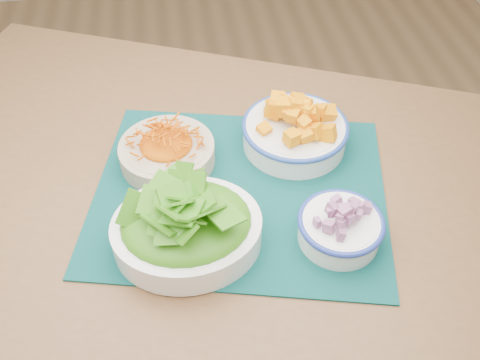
# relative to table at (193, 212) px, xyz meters

# --- Properties ---
(ground) EXTENTS (4.00, 4.00, 0.00)m
(ground) POSITION_rel_table_xyz_m (0.01, 0.32, -0.66)
(ground) COLOR #AC8253
(ground) RESTS_ON ground
(table) EXTENTS (1.58, 1.34, 0.75)m
(table) POSITION_rel_table_xyz_m (0.00, 0.00, 0.00)
(table) COLOR brown
(table) RESTS_ON ground
(placemat) EXTENTS (0.64, 0.56, 0.00)m
(placemat) POSITION_rel_table_xyz_m (0.09, -0.04, 0.09)
(placemat) COLOR #032B2B
(placemat) RESTS_ON table
(carrot_bowl) EXTENTS (0.19, 0.19, 0.07)m
(carrot_bowl) POSITION_rel_table_xyz_m (-0.04, 0.06, 0.12)
(carrot_bowl) COLOR #C1AC90
(carrot_bowl) RESTS_ON placemat
(squash_bowl) EXTENTS (0.24, 0.24, 0.11)m
(squash_bowl) POSITION_rel_table_xyz_m (0.22, 0.08, 0.14)
(squash_bowl) COLOR white
(squash_bowl) RESTS_ON placemat
(lettuce_bowl) EXTENTS (0.26, 0.22, 0.12)m
(lettuce_bowl) POSITION_rel_table_xyz_m (-0.01, -0.15, 0.14)
(lettuce_bowl) COLOR white
(lettuce_bowl) RESTS_ON placemat
(onion_bowl) EXTENTS (0.17, 0.17, 0.08)m
(onion_bowl) POSITION_rel_table_xyz_m (0.25, -0.17, 0.13)
(onion_bowl) COLOR white
(onion_bowl) RESTS_ON placemat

